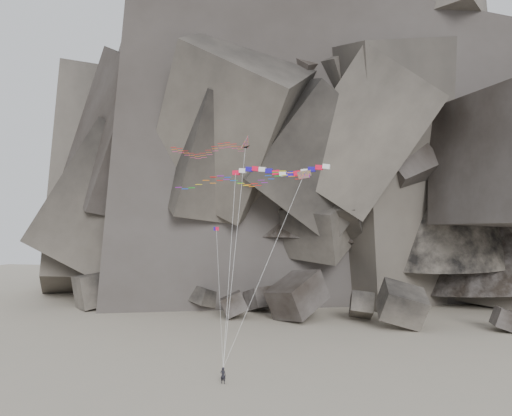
% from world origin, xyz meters
% --- Properties ---
extents(ground, '(260.00, 260.00, 0.00)m').
position_xyz_m(ground, '(0.00, 0.00, 0.00)').
color(ground, gray).
rests_on(ground, ground).
extents(headland, '(110.00, 70.00, 84.00)m').
position_xyz_m(headland, '(0.00, 70.00, 42.00)').
color(headland, '#5B534A').
rests_on(headland, ground).
extents(boulder_field, '(79.65, 18.34, 8.76)m').
position_xyz_m(boulder_field, '(-3.92, 33.13, 2.37)').
color(boulder_field, '#47423F').
rests_on(boulder_field, ground).
extents(kite_flyer, '(0.72, 0.52, 1.92)m').
position_xyz_m(kite_flyer, '(0.97, -3.39, 0.96)').
color(kite_flyer, black).
rests_on(kite_flyer, ground).
extents(delta_kite, '(10.92, 10.25, 25.74)m').
position_xyz_m(delta_kite, '(-4.09, 5.69, 25.63)').
color(delta_kite, red).
rests_on(delta_kite, ground).
extents(banner_kite, '(11.67, 8.23, 21.68)m').
position_xyz_m(banner_kite, '(5.68, 3.91, 22.53)').
color(banner_kite, red).
rests_on(banner_kite, ground).
extents(parafoil_kite, '(15.42, 3.86, 20.63)m').
position_xyz_m(parafoil_kite, '(1.51, -0.47, 21.17)').
color(parafoil_kite, gold).
rests_on(parafoil_kite, ground).
extents(pennant_kite, '(2.14, 3.64, 14.50)m').
position_xyz_m(pennant_kite, '(-0.63, -0.35, 13.91)').
color(pennant_kite, red).
rests_on(pennant_kite, ground).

